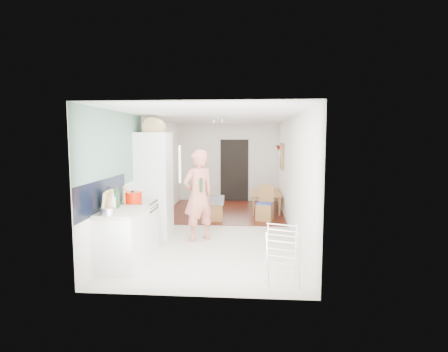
# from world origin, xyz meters

# --- Properties ---
(room_shell) EXTENTS (3.20, 7.00, 2.50)m
(room_shell) POSITION_xyz_m (0.00, 0.00, 1.25)
(room_shell) COLOR white
(room_shell) RESTS_ON ground
(floor) EXTENTS (3.20, 7.00, 0.01)m
(floor) POSITION_xyz_m (0.00, 0.00, 0.00)
(floor) COLOR silver
(floor) RESTS_ON ground
(wood_floor_overlay) EXTENTS (3.20, 3.30, 0.01)m
(wood_floor_overlay) POSITION_xyz_m (0.00, 1.85, 0.01)
(wood_floor_overlay) COLOR #591B12
(wood_floor_overlay) RESTS_ON room_shell
(sage_wall_panel) EXTENTS (0.02, 3.00, 1.30)m
(sage_wall_panel) POSITION_xyz_m (-1.59, -2.00, 1.85)
(sage_wall_panel) COLOR slate
(sage_wall_panel) RESTS_ON room_shell
(tile_splashback) EXTENTS (0.02, 1.90, 0.50)m
(tile_splashback) POSITION_xyz_m (-1.59, -2.55, 1.15)
(tile_splashback) COLOR black
(tile_splashback) RESTS_ON room_shell
(doorway_recess) EXTENTS (0.90, 0.04, 2.00)m
(doorway_recess) POSITION_xyz_m (0.20, 3.48, 1.00)
(doorway_recess) COLOR black
(doorway_recess) RESTS_ON room_shell
(base_cabinet) EXTENTS (0.60, 0.90, 0.86)m
(base_cabinet) POSITION_xyz_m (-1.30, -2.55, 0.43)
(base_cabinet) COLOR white
(base_cabinet) RESTS_ON room_shell
(worktop) EXTENTS (0.62, 0.92, 0.06)m
(worktop) POSITION_xyz_m (-1.30, -2.55, 0.89)
(worktop) COLOR beige
(worktop) RESTS_ON room_shell
(range_cooker) EXTENTS (0.60, 0.60, 0.88)m
(range_cooker) POSITION_xyz_m (-1.30, -1.80, 0.44)
(range_cooker) COLOR white
(range_cooker) RESTS_ON room_shell
(cooker_top) EXTENTS (0.60, 0.60, 0.04)m
(cooker_top) POSITION_xyz_m (-1.30, -1.80, 0.90)
(cooker_top) COLOR #B4B4B6
(cooker_top) RESTS_ON room_shell
(fridge_housing) EXTENTS (0.66, 0.66, 2.15)m
(fridge_housing) POSITION_xyz_m (-1.27, -0.78, 1.07)
(fridge_housing) COLOR white
(fridge_housing) RESTS_ON room_shell
(fridge_door) EXTENTS (0.14, 0.56, 0.70)m
(fridge_door) POSITION_xyz_m (-0.66, -1.08, 1.55)
(fridge_door) COLOR white
(fridge_door) RESTS_ON room_shell
(fridge_interior) EXTENTS (0.02, 0.52, 0.66)m
(fridge_interior) POSITION_xyz_m (-0.96, -0.78, 1.55)
(fridge_interior) COLOR white
(fridge_interior) RESTS_ON room_shell
(pinboard) EXTENTS (0.03, 0.90, 0.70)m
(pinboard) POSITION_xyz_m (1.58, 1.90, 1.55)
(pinboard) COLOR tan
(pinboard) RESTS_ON room_shell
(pinboard_frame) EXTENTS (0.00, 0.94, 0.74)m
(pinboard_frame) POSITION_xyz_m (1.57, 1.90, 1.55)
(pinboard_frame) COLOR #955B30
(pinboard_frame) RESTS_ON room_shell
(wall_sconce) EXTENTS (0.18, 0.18, 0.16)m
(wall_sconce) POSITION_xyz_m (1.54, 2.55, 1.75)
(wall_sconce) COLOR maroon
(wall_sconce) RESTS_ON room_shell
(person) EXTENTS (0.93, 0.88, 2.14)m
(person) POSITION_xyz_m (-0.32, -0.99, 1.07)
(person) COLOR #D77864
(person) RESTS_ON floor
(dining_table) EXTENTS (0.73, 1.28, 0.44)m
(dining_table) POSITION_xyz_m (1.19, 1.99, 0.22)
(dining_table) COLOR #955B30
(dining_table) RESTS_ON floor
(dining_chair) EXTENTS (0.46, 0.46, 0.89)m
(dining_chair) POSITION_xyz_m (1.07, 0.78, 0.45)
(dining_chair) COLOR #955B30
(dining_chair) RESTS_ON floor
(stool) EXTENTS (0.37, 0.37, 0.43)m
(stool) POSITION_xyz_m (-0.14, 0.65, 0.22)
(stool) COLOR #955B30
(stool) RESTS_ON floor
(grey_drape) EXTENTS (0.42, 0.42, 0.19)m
(grey_drape) POSITION_xyz_m (-0.14, 0.65, 0.52)
(grey_drape) COLOR slate
(grey_drape) RESTS_ON stool
(drying_rack) EXTENTS (0.53, 0.51, 0.84)m
(drying_rack) POSITION_xyz_m (1.15, -3.07, 0.42)
(drying_rack) COLOR white
(drying_rack) RESTS_ON floor
(bread_bin) EXTENTS (0.49, 0.47, 0.21)m
(bread_bin) POSITION_xyz_m (-1.24, -0.77, 2.26)
(bread_bin) COLOR tan
(bread_bin) RESTS_ON fridge_housing
(red_casserole) EXTENTS (0.37, 0.37, 0.19)m
(red_casserole) POSITION_xyz_m (-1.33, -1.91, 1.01)
(red_casserole) COLOR red
(red_casserole) RESTS_ON cooker_top
(steel_pan) EXTENTS (0.26, 0.26, 0.11)m
(steel_pan) POSITION_xyz_m (-1.37, -2.90, 0.97)
(steel_pan) COLOR #B4B4B6
(steel_pan) RESTS_ON worktop
(held_bottle) EXTENTS (0.06, 0.06, 0.28)m
(held_bottle) POSITION_xyz_m (-0.24, -1.13, 1.13)
(held_bottle) COLOR #1C411D
(held_bottle) RESTS_ON person
(bottle_a) EXTENTS (0.07, 0.07, 0.27)m
(bottle_a) POSITION_xyz_m (-1.44, -2.42, 1.05)
(bottle_a) COLOR #1C411D
(bottle_a) RESTS_ON worktop
(bottle_b) EXTENTS (0.06, 0.06, 0.27)m
(bottle_b) POSITION_xyz_m (-1.44, -2.33, 1.05)
(bottle_b) COLOR #1C411D
(bottle_b) RESTS_ON worktop
(bottle_c) EXTENTS (0.09, 0.09, 0.22)m
(bottle_c) POSITION_xyz_m (-1.41, -2.62, 1.03)
(bottle_c) COLOR silver
(bottle_c) RESTS_ON worktop
(pepper_mill_front) EXTENTS (0.06, 0.06, 0.20)m
(pepper_mill_front) POSITION_xyz_m (-1.37, -2.02, 1.02)
(pepper_mill_front) COLOR tan
(pepper_mill_front) RESTS_ON worktop
(pepper_mill_back) EXTENTS (0.07, 0.07, 0.25)m
(pepper_mill_back) POSITION_xyz_m (-1.44, -2.02, 1.04)
(pepper_mill_back) COLOR tan
(pepper_mill_back) RESTS_ON worktop
(chopping_boards) EXTENTS (0.12, 0.26, 0.35)m
(chopping_boards) POSITION_xyz_m (-1.41, -2.80, 1.10)
(chopping_boards) COLOR tan
(chopping_boards) RESTS_ON worktop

